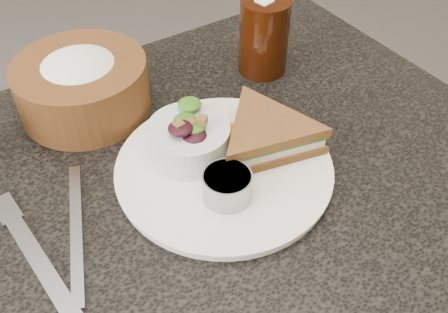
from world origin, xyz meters
name	(u,v)px	position (x,y,z in m)	size (l,w,h in m)	color
dinner_plate	(224,169)	(0.07, -0.01, 0.76)	(0.30, 0.30, 0.01)	silver
sandwich	(266,135)	(0.14, -0.01, 0.79)	(0.18, 0.18, 0.05)	brown
salad_bowl	(189,135)	(0.04, 0.04, 0.80)	(0.11, 0.11, 0.07)	#B6BDBA
dressing_ramekin	(227,186)	(0.04, -0.06, 0.78)	(0.06, 0.06, 0.04)	gray
orange_wedge	(226,128)	(0.11, 0.04, 0.78)	(0.06, 0.06, 0.03)	orange
fork	(40,263)	(-0.20, -0.02, 0.75)	(0.02, 0.21, 0.01)	#95979D
knife	(76,230)	(-0.14, 0.00, 0.75)	(0.01, 0.22, 0.00)	#90949D
bread_basket	(81,79)	(-0.04, 0.23, 0.81)	(0.20, 0.20, 0.12)	#59321A
cola_glass	(264,33)	(0.26, 0.17, 0.82)	(0.08, 0.08, 0.14)	black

